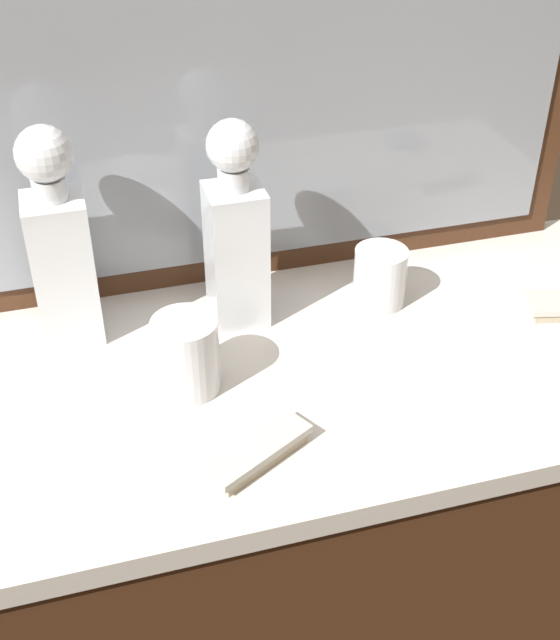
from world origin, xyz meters
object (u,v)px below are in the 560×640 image
at_px(crystal_decanter_far_left, 236,243).
at_px(crystal_decanter_far_right, 62,257).
at_px(crystal_tumbler_far_left, 380,279).
at_px(crystal_tumbler_rear, 187,358).
at_px(silver_brush_far_left, 256,452).

xyz_separation_m(crystal_decanter_far_left, crystal_decanter_far_right, (-0.24, 0.03, 0.00)).
height_order(crystal_tumbler_far_left, crystal_tumbler_rear, crystal_tumbler_rear).
distance_m(crystal_decanter_far_left, silver_brush_far_left, 0.32).
height_order(crystal_decanter_far_right, crystal_tumbler_far_left, crystal_decanter_far_right).
xyz_separation_m(crystal_decanter_far_left, silver_brush_far_left, (-0.05, -0.30, -0.11)).
bearing_deg(crystal_decanter_far_left, crystal_decanter_far_right, 173.97).
height_order(crystal_decanter_far_left, silver_brush_far_left, crystal_decanter_far_left).
relative_size(crystal_decanter_far_left, crystal_tumbler_rear, 2.90).
bearing_deg(crystal_decanter_far_right, crystal_tumbler_rear, -50.48).
height_order(crystal_decanter_far_left, crystal_decanter_far_right, crystal_decanter_far_right).
height_order(crystal_decanter_far_right, crystal_tumbler_rear, crystal_decanter_far_right).
relative_size(crystal_decanter_far_left, crystal_decanter_far_right, 0.97).
xyz_separation_m(crystal_tumbler_rear, silver_brush_far_left, (0.05, -0.16, -0.04)).
xyz_separation_m(crystal_tumbler_far_left, crystal_tumbler_rear, (-0.32, -0.12, 0.01)).
bearing_deg(silver_brush_far_left, crystal_tumbler_rear, 108.45).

